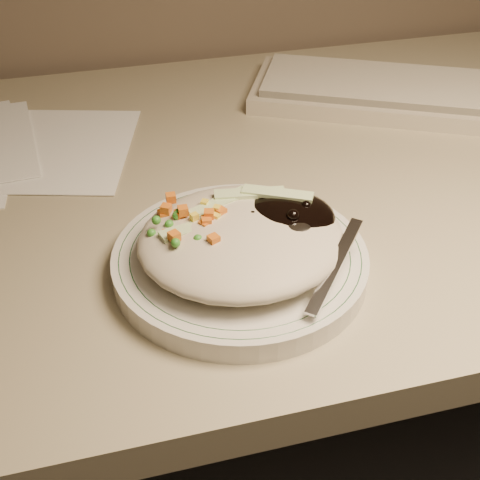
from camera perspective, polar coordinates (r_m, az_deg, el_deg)
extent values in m
cube|color=gray|center=(0.81, 2.66, 4.95)|extent=(1.40, 0.70, 0.04)
cylinder|color=silver|center=(0.63, 0.00, -1.88)|extent=(0.24, 0.24, 0.02)
torus|color=#144723|center=(0.63, 0.00, -1.17)|extent=(0.23, 0.23, 0.00)
torus|color=#144723|center=(0.63, 0.00, -1.17)|extent=(0.21, 0.21, 0.00)
ellipsoid|color=#B2A790|center=(0.61, 0.12, 0.04)|extent=(0.19, 0.18, 0.04)
ellipsoid|color=black|center=(0.63, 3.72, 1.81)|extent=(0.10, 0.09, 0.03)
ellipsoid|color=orange|center=(0.62, -4.38, 0.62)|extent=(0.08, 0.08, 0.02)
sphere|color=black|center=(0.62, 1.08, 2.01)|extent=(0.01, 0.01, 0.01)
sphere|color=black|center=(0.63, 3.46, 2.70)|extent=(0.01, 0.01, 0.01)
sphere|color=black|center=(0.63, 5.65, 2.93)|extent=(0.01, 0.01, 0.01)
sphere|color=black|center=(0.64, 4.65, 3.06)|extent=(0.01, 0.01, 0.01)
sphere|color=black|center=(0.61, 4.54, 2.08)|extent=(0.01, 0.01, 0.01)
sphere|color=black|center=(0.63, 3.43, 2.31)|extent=(0.01, 0.01, 0.01)
sphere|color=black|center=(0.64, 4.09, 2.98)|extent=(0.01, 0.01, 0.01)
cube|color=orange|center=(0.61, -4.88, 2.51)|extent=(0.01, 0.01, 0.01)
cube|color=orange|center=(0.60, -3.00, 0.76)|extent=(0.01, 0.01, 0.01)
cube|color=orange|center=(0.63, -6.34, 2.66)|extent=(0.01, 0.01, 0.01)
cube|color=orange|center=(0.61, -2.66, 2.19)|extent=(0.01, 0.01, 0.01)
cube|color=orange|center=(0.60, -2.87, 1.57)|extent=(0.01, 0.01, 0.01)
cube|color=orange|center=(0.63, -6.54, 2.25)|extent=(0.01, 0.01, 0.01)
cube|color=orange|center=(0.62, -5.12, 2.22)|extent=(0.01, 0.01, 0.01)
cube|color=orange|center=(0.60, -3.01, 1.29)|extent=(0.01, 0.01, 0.01)
cube|color=orange|center=(0.62, -1.67, 2.39)|extent=(0.01, 0.01, 0.01)
cube|color=orange|center=(0.63, -5.92, 3.60)|extent=(0.01, 0.01, 0.01)
cube|color=orange|center=(0.59, -5.64, 0.33)|extent=(0.01, 0.01, 0.01)
cube|color=orange|center=(0.58, -2.27, 0.03)|extent=(0.01, 0.01, 0.01)
cube|color=orange|center=(0.60, -6.28, 0.38)|extent=(0.01, 0.01, 0.01)
cube|color=orange|center=(0.63, -6.40, 2.04)|extent=(0.01, 0.01, 0.01)
sphere|color=#388C28|center=(0.61, -3.08, 1.69)|extent=(0.01, 0.01, 0.01)
sphere|color=#388C28|center=(0.58, -5.51, -0.24)|extent=(0.01, 0.01, 0.01)
sphere|color=#388C28|center=(0.61, -6.07, 1.34)|extent=(0.01, 0.01, 0.01)
sphere|color=#388C28|center=(0.61, -7.16, 1.69)|extent=(0.01, 0.01, 0.01)
sphere|color=#388C28|center=(0.62, -3.45, 1.88)|extent=(0.01, 0.01, 0.01)
sphere|color=#388C28|center=(0.60, -2.19, 0.00)|extent=(0.01, 0.01, 0.01)
sphere|color=#388C28|center=(0.61, -4.38, 1.01)|extent=(0.01, 0.01, 0.01)
sphere|color=#388C28|center=(0.60, -4.67, -0.19)|extent=(0.01, 0.01, 0.01)
sphere|color=#388C28|center=(0.61, -7.56, 0.59)|extent=(0.01, 0.01, 0.01)
sphere|color=#388C28|center=(0.62, -5.25, 2.33)|extent=(0.01, 0.01, 0.01)
sphere|color=#388C28|center=(0.62, -5.42, 2.12)|extent=(0.01, 0.01, 0.01)
sphere|color=#388C28|center=(0.60, -5.75, 0.41)|extent=(0.01, 0.01, 0.01)
sphere|color=#388C28|center=(0.59, -3.62, 0.09)|extent=(0.01, 0.01, 0.01)
sphere|color=#388C28|center=(0.64, -1.69, 2.93)|extent=(0.01, 0.01, 0.01)
cube|color=yellow|center=(0.62, -3.56, 1.87)|extent=(0.01, 0.01, 0.01)
cube|color=yellow|center=(0.61, -2.06, 1.93)|extent=(0.01, 0.01, 0.01)
cube|color=yellow|center=(0.62, -4.61, 1.86)|extent=(0.01, 0.01, 0.01)
cube|color=yellow|center=(0.61, -3.93, 1.97)|extent=(0.01, 0.01, 0.01)
cube|color=yellow|center=(0.61, -4.33, 0.90)|extent=(0.01, 0.01, 0.01)
cube|color=yellow|center=(0.62, -2.00, 2.64)|extent=(0.01, 0.01, 0.01)
cube|color=yellow|center=(0.63, -3.04, 3.12)|extent=(0.01, 0.01, 0.01)
cube|color=yellow|center=(0.61, -3.44, 0.96)|extent=(0.01, 0.01, 0.01)
cube|color=#B2D18C|center=(0.63, -1.69, 3.23)|extent=(0.07, 0.04, 0.00)
cube|color=#B2D18C|center=(0.64, 0.82, 4.00)|extent=(0.07, 0.03, 0.00)
cube|color=#B2D18C|center=(0.60, -3.79, 1.13)|extent=(0.07, 0.03, 0.00)
cube|color=#B2D18C|center=(0.64, 3.23, 3.98)|extent=(0.07, 0.04, 0.00)
cube|color=#B2D18C|center=(0.60, 0.70, 0.66)|extent=(0.07, 0.03, 0.00)
ellipsoid|color=silver|center=(0.61, 4.64, 1.31)|extent=(0.06, 0.06, 0.01)
cube|color=silver|center=(0.59, 8.12, -2.12)|extent=(0.08, 0.09, 0.03)
cube|color=#B0A690|center=(0.98, 14.72, 11.70)|extent=(0.47, 0.34, 0.02)
cube|color=beige|center=(0.97, 14.87, 12.55)|extent=(0.43, 0.31, 0.01)
cube|color=white|center=(0.89, -19.15, 7.43)|extent=(0.35, 0.28, 0.00)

